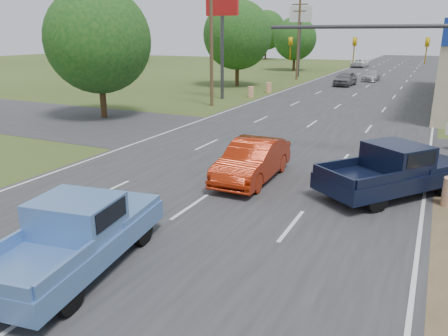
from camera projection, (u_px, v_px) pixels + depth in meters
The scene contains 20 objects.
main_road at pixel (355, 95), 42.51m from camera, with size 15.00×180.00×0.02m, color #2D2D30.
cross_road at pixel (283, 144), 23.58m from camera, with size 120.00×10.00×0.02m, color #2D2D30.
utility_pole_5 at pixel (211, 39), 34.57m from camera, with size 2.00×0.28×10.00m.
utility_pole_6 at pixel (298, 37), 55.22m from camera, with size 2.00×0.28×10.00m.
tree_0 at pixel (98, 40), 29.58m from camera, with size 7.14×7.14×8.84m.
tree_1 at pixel (237, 35), 48.21m from camera, with size 7.56×7.56×9.36m.
tree_2 at pixel (295, 39), 69.33m from camera, with size 6.72×6.72×8.32m.
tree_4 at pixel (124, 28), 93.50m from camera, with size 9.24×9.24×11.44m.
tree_6 at pixel (266, 30), 100.40m from camera, with size 8.82×8.82×10.92m.
barrel_2 at pixel (251, 92), 40.74m from camera, with size 0.56×0.56×1.00m, color orange.
barrel_3 at pixel (269, 88), 44.05m from camera, with size 0.56×0.56×1.00m, color orange.
pole_sign_left_near at pixel (222, 16), 37.88m from camera, with size 3.00×0.35×9.20m.
pole_sign_left_far at pixel (301, 22), 58.53m from camera, with size 3.00×0.35×9.20m.
signal_mast at pixel (409, 55), 18.88m from camera, with size 9.12×0.40×7.00m.
red_convertible at pixel (252, 161), 17.52m from camera, with size 1.72×4.92×1.62m, color #911D06.
blue_pickup at pixel (79, 232), 10.94m from camera, with size 2.94×5.81×1.84m.
navy_pickup at pixel (396, 169), 15.91m from camera, with size 5.25×5.92×1.91m.
distant_car_grey at pixel (345, 79), 49.71m from camera, with size 1.88×4.68×1.59m, color slate.
distant_car_silver at pixel (371, 76), 54.76m from camera, with size 1.79×4.41×1.28m, color #ABACB0.
distant_car_white at pixel (360, 63), 77.21m from camera, with size 2.44×5.29×1.47m, color white.
Camera 1 is at (7.10, -4.03, 5.69)m, focal length 35.00 mm.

